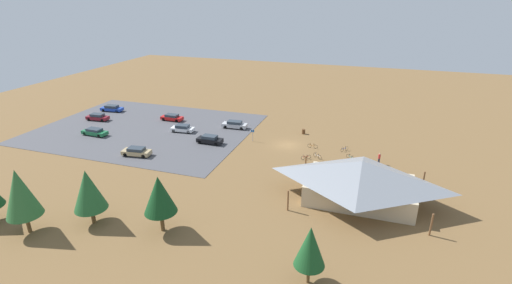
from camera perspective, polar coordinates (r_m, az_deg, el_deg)
The scene contains 25 objects.
ground at distance 63.78m, azimuth 4.84°, elevation -0.46°, with size 160.00×160.00×0.00m, color brown.
parking_lot_asphalt at distance 74.32m, azimuth -16.51°, elevation 1.98°, with size 39.52×30.45×0.05m, color #4C4C51.
bike_pavilion at distance 47.57m, azimuth 15.70°, elevation -5.36°, with size 16.04×10.94×5.29m.
trash_bin at distance 69.03m, azimuth 7.29°, elevation 1.60°, with size 0.60×0.60×0.90m, color brown.
lot_sign at distance 64.69m, azimuth -0.51°, elevation 1.29°, with size 0.56×0.08×2.20m.
pine_midwest at distance 44.76m, azimuth -24.31°, elevation -6.71°, with size 3.59×3.59×6.51m.
pine_east at distance 46.06m, azimuth -32.43°, elevation -6.61°, with size 3.62×3.62×7.46m.
pine_west at distance 33.44m, azimuth 8.28°, elevation -15.55°, with size 2.77×2.77×5.84m.
pine_far_east at distance 40.72m, azimuth -14.59°, elevation -7.81°, with size 3.51×3.51×6.54m.
bicycle_teal_lone_west at distance 59.83m, azimuth 14.24°, elevation -2.26°, with size 1.29×1.13×0.80m.
bicycle_purple_yard_center at distance 56.57m, azimuth 17.13°, elevation -3.97°, with size 0.85×1.63×0.89m.
bicycle_blue_edge_south at distance 62.69m, azimuth 13.39°, elevation -1.06°, with size 1.07×1.38×0.80m.
bicycle_silver_back_row at distance 59.16m, azimuth 9.38°, elevation -2.13°, with size 1.46×1.08×0.85m.
bicycle_orange_yard_left at distance 62.86m, azimuth 8.67°, elevation -0.63°, with size 1.72×0.48×0.79m.
bicycle_black_yard_right at distance 55.78m, azimuth 10.53°, elevation -3.76°, with size 0.48×1.71×0.81m.
bicycle_red_edge_north at distance 58.49m, azimuth 7.65°, elevation -2.33°, with size 1.37×1.03×0.81m.
car_black_mid_lot at distance 64.38m, azimuth -7.10°, elevation 0.39°, with size 4.45×1.79×1.43m.
car_green_second_row at distance 73.68m, azimuth -23.47°, elevation 1.44°, with size 4.86×1.95×1.30m.
car_white_back_corner at distance 70.69m, azimuth -11.18°, elevation 2.07°, with size 4.40×2.13×1.35m.
car_red_far_end at distance 77.54m, azimuth -12.75°, elevation 3.70°, with size 4.52×1.79×1.30m.
car_maroon_front_row at distance 82.34m, azimuth -23.10°, elevation 3.54°, with size 4.63×2.08×1.38m.
car_silver_by_curb at distance 71.38m, azimuth -3.30°, elevation 2.68°, with size 4.82×1.92×1.41m.
car_blue_near_entry at distance 87.65m, azimuth -21.21°, elevation 4.84°, with size 4.95×2.24×1.35m.
car_tan_inner_stall at distance 62.05m, azimuth -17.83°, elevation -1.40°, with size 4.72×2.38×1.36m.
visitor_at_bikes at distance 59.18m, azimuth 18.33°, elevation -2.38°, with size 0.36×0.36×1.78m.
Camera 1 is at (-13.54, 57.52, 24.02)m, focal length 26.13 mm.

